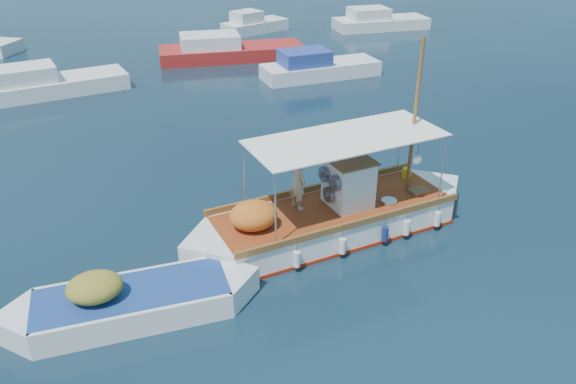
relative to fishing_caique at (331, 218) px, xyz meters
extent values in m
plane|color=black|center=(-0.54, 0.18, -0.53)|extent=(160.00, 160.00, 0.00)
cube|color=white|center=(0.06, 0.01, -0.19)|extent=(7.60, 3.57, 1.07)
cube|color=white|center=(-3.54, -0.58, -0.19)|extent=(2.41, 2.41, 1.07)
cube|color=white|center=(3.67, 0.59, -0.19)|extent=(2.41, 2.41, 1.07)
cube|color=maroon|center=(0.06, 0.01, -0.51)|extent=(7.71, 3.66, 0.18)
cube|color=maroon|center=(0.06, 0.01, 0.33)|extent=(7.57, 3.38, 0.06)
cube|color=brown|center=(-0.13, 1.22, 0.45)|extent=(7.32, 1.28, 0.19)
cube|color=brown|center=(0.26, -1.21, 0.45)|extent=(7.32, 1.28, 0.19)
cube|color=white|center=(0.54, 0.08, 1.08)|extent=(1.36, 1.44, 1.46)
cube|color=brown|center=(0.54, 0.08, 1.84)|extent=(1.47, 1.55, 0.06)
cylinder|color=slate|center=(-0.03, -0.33, 1.37)|extent=(0.29, 0.52, 0.49)
cylinder|color=slate|center=(-0.13, 0.29, 1.37)|extent=(0.29, 0.52, 0.49)
cylinder|color=slate|center=(-0.08, -0.02, 0.84)|extent=(0.29, 0.52, 0.49)
cylinder|color=brown|center=(2.75, 0.44, 2.78)|extent=(0.13, 0.13, 4.87)
cylinder|color=brown|center=(1.98, 0.32, 2.40)|extent=(1.74, 0.36, 0.08)
cylinder|color=silver|center=(-2.51, 0.67, 1.45)|extent=(0.05, 0.05, 2.19)
cylinder|color=silver|center=(-2.17, -1.44, 1.45)|extent=(0.05, 0.05, 2.19)
cylinder|color=silver|center=(2.97, 1.56, 1.45)|extent=(0.05, 0.05, 2.19)
cylinder|color=silver|center=(3.31, -0.55, 1.45)|extent=(0.05, 0.05, 2.19)
cube|color=white|center=(0.40, 0.06, 2.56)|extent=(6.05, 3.23, 0.04)
ellipsoid|color=orange|center=(-2.53, -0.42, 0.76)|extent=(1.53, 1.36, 0.82)
cube|color=gold|center=(1.23, 0.74, 0.54)|extent=(0.27, 0.21, 0.39)
cylinder|color=gold|center=(3.13, 1.19, 0.52)|extent=(0.34, 0.34, 0.33)
cube|color=brown|center=(3.01, 0.09, 0.41)|extent=(0.70, 0.53, 0.12)
cylinder|color=#B2B2B2|center=(1.78, -0.26, 0.41)|extent=(0.56, 0.56, 0.12)
cylinder|color=white|center=(2.34, -0.66, 1.94)|extent=(0.29, 0.08, 0.29)
cylinder|color=white|center=(-1.64, -1.65, -0.09)|extent=(0.22, 0.22, 0.47)
cylinder|color=navy|center=(1.24, -1.19, -0.09)|extent=(0.22, 0.22, 0.47)
cylinder|color=white|center=(3.16, -0.87, -0.09)|extent=(0.22, 0.22, 0.47)
imported|color=#B3AB94|center=(-1.00, 0.32, 1.26)|extent=(0.64, 0.77, 1.80)
cube|color=white|center=(-6.05, -2.15, -0.27)|extent=(4.70, 1.92, 0.91)
cube|color=white|center=(-8.38, -2.19, -0.27)|extent=(1.82, 1.82, 0.91)
cube|color=white|center=(-3.72, -2.10, -0.27)|extent=(1.82, 1.82, 0.91)
cube|color=navy|center=(-6.05, -2.15, 0.16)|extent=(4.69, 1.72, 0.05)
ellipsoid|color=olive|center=(-6.86, -2.16, 0.52)|extent=(1.36, 1.12, 0.67)
cube|color=silver|center=(-9.14, 16.91, -0.23)|extent=(8.07, 3.98, 1.00)
cube|color=silver|center=(-10.27, 16.67, 0.67)|extent=(3.46, 2.65, 0.80)
cube|color=#A51F1B|center=(1.36, 20.97, -0.23)|extent=(9.10, 3.44, 1.00)
cube|color=silver|center=(0.02, 21.07, 0.67)|extent=(3.73, 2.63, 0.80)
cube|color=silver|center=(5.36, 15.68, -0.23)|extent=(6.82, 2.73, 1.00)
cube|color=#2A408C|center=(4.36, 15.60, 0.67)|extent=(2.81, 2.08, 0.80)
cube|color=silver|center=(14.15, 26.31, -0.23)|extent=(7.18, 2.76, 1.00)
cube|color=silver|center=(13.08, 26.33, 0.67)|extent=(2.90, 2.27, 0.80)
cube|color=silver|center=(4.63, 28.06, -0.23)|extent=(5.33, 3.77, 1.00)
cube|color=silver|center=(3.95, 27.77, 0.67)|extent=(2.48, 2.34, 0.80)
camera|label=1|loc=(-5.59, -13.71, 8.81)|focal=35.00mm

